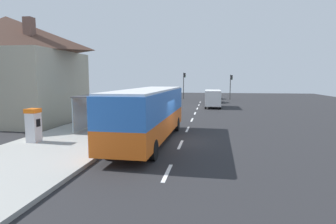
% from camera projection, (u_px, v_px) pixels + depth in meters
% --- Properties ---
extents(ground_plane, '(56.00, 92.00, 0.04)m').
position_uv_depth(ground_plane, '(193.00, 114.00, 31.11)').
color(ground_plane, '#262628').
extents(sidewalk_platform, '(6.20, 30.00, 0.18)m').
position_uv_depth(sidewalk_platform, '(94.00, 131.00, 20.28)').
color(sidewalk_platform, '#999993').
rests_on(sidewalk_platform, ground).
extents(lane_stripe_seg_0, '(0.16, 2.20, 0.01)m').
position_uv_depth(lane_stripe_seg_0, '(167.00, 173.00, 11.44)').
color(lane_stripe_seg_0, silver).
rests_on(lane_stripe_seg_0, ground).
extents(lane_stripe_seg_1, '(0.16, 2.20, 0.01)m').
position_uv_depth(lane_stripe_seg_1, '(180.00, 145.00, 16.34)').
color(lane_stripe_seg_1, silver).
rests_on(lane_stripe_seg_1, ground).
extents(lane_stripe_seg_2, '(0.16, 2.20, 0.01)m').
position_uv_depth(lane_stripe_seg_2, '(188.00, 129.00, 21.25)').
color(lane_stripe_seg_2, silver).
rests_on(lane_stripe_seg_2, ground).
extents(lane_stripe_seg_3, '(0.16, 2.20, 0.01)m').
position_uv_depth(lane_stripe_seg_3, '(192.00, 120.00, 26.16)').
color(lane_stripe_seg_3, silver).
rests_on(lane_stripe_seg_3, ground).
extents(lane_stripe_seg_4, '(0.16, 2.20, 0.01)m').
position_uv_depth(lane_stripe_seg_4, '(195.00, 113.00, 31.07)').
color(lane_stripe_seg_4, silver).
rests_on(lane_stripe_seg_4, ground).
extents(lane_stripe_seg_5, '(0.16, 2.20, 0.01)m').
position_uv_depth(lane_stripe_seg_5, '(197.00, 109.00, 35.97)').
color(lane_stripe_seg_5, silver).
rests_on(lane_stripe_seg_5, ground).
extents(lane_stripe_seg_6, '(0.16, 2.20, 0.01)m').
position_uv_depth(lane_stripe_seg_6, '(199.00, 105.00, 40.88)').
color(lane_stripe_seg_6, silver).
rests_on(lane_stripe_seg_6, ground).
extents(lane_stripe_seg_7, '(0.16, 2.20, 0.01)m').
position_uv_depth(lane_stripe_seg_7, '(200.00, 102.00, 45.79)').
color(lane_stripe_seg_7, silver).
rests_on(lane_stripe_seg_7, ground).
extents(bus, '(2.77, 11.07, 3.21)m').
position_uv_depth(bus, '(149.00, 112.00, 16.80)').
color(bus, orange).
rests_on(bus, ground).
extents(white_van, '(2.07, 5.22, 2.30)m').
position_uv_depth(white_van, '(213.00, 97.00, 37.20)').
color(white_van, white).
rests_on(white_van, ground).
extents(sedan_near, '(1.90, 4.43, 1.52)m').
position_uv_depth(sedan_near, '(213.00, 95.00, 53.32)').
color(sedan_near, black).
rests_on(sedan_near, ground).
extents(sedan_far, '(1.91, 4.43, 1.52)m').
position_uv_depth(sedan_far, '(213.00, 98.00, 45.30)').
color(sedan_far, black).
rests_on(sedan_far, ground).
extents(ticket_machine, '(0.66, 0.76, 1.94)m').
position_uv_depth(ticket_machine, '(34.00, 125.00, 16.17)').
color(ticket_machine, silver).
rests_on(ticket_machine, sidewalk_platform).
extents(recycling_bin_green, '(0.52, 0.52, 0.95)m').
position_uv_depth(recycling_bin_green, '(125.00, 122.00, 20.40)').
color(recycling_bin_green, green).
rests_on(recycling_bin_green, sidewalk_platform).
extents(recycling_bin_blue, '(0.52, 0.52, 0.95)m').
position_uv_depth(recycling_bin_blue, '(128.00, 121.00, 21.08)').
color(recycling_bin_blue, blue).
rests_on(recycling_bin_blue, sidewalk_platform).
extents(recycling_bin_red, '(0.52, 0.52, 0.95)m').
position_uv_depth(recycling_bin_red, '(130.00, 120.00, 21.77)').
color(recycling_bin_red, red).
rests_on(recycling_bin_red, sidewalk_platform).
extents(recycling_bin_yellow, '(0.52, 0.52, 0.95)m').
position_uv_depth(recycling_bin_yellow, '(133.00, 118.00, 22.46)').
color(recycling_bin_yellow, yellow).
rests_on(recycling_bin_yellow, sidewalk_platform).
extents(traffic_light_near_side, '(0.49, 0.28, 4.53)m').
position_uv_depth(traffic_light_near_side, '(231.00, 83.00, 50.83)').
color(traffic_light_near_side, '#2D2D2D').
rests_on(traffic_light_near_side, ground).
extents(traffic_light_far_side, '(0.49, 0.28, 4.96)m').
position_uv_depth(traffic_light_far_side, '(184.00, 81.00, 52.88)').
color(traffic_light_far_side, '#2D2D2D').
rests_on(traffic_light_far_side, ground).
extents(house_behind_platform, '(11.37, 9.01, 9.14)m').
position_uv_depth(house_behind_platform, '(9.00, 69.00, 24.53)').
color(house_behind_platform, '#9E9984').
rests_on(house_behind_platform, ground).
extents(bus_shelter, '(1.80, 4.00, 2.50)m').
position_uv_depth(bus_shelter, '(92.00, 103.00, 19.96)').
color(bus_shelter, '#4C4C51').
rests_on(bus_shelter, sidewalk_platform).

